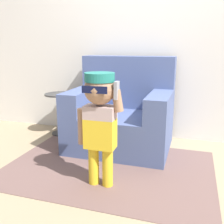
% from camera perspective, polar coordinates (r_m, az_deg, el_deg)
% --- Properties ---
extents(ground_plane, '(10.00, 10.00, 0.00)m').
position_cam_1_polar(ground_plane, '(2.69, 5.28, -9.92)').
color(ground_plane, '#998466').
extents(wall_back, '(10.00, 0.05, 2.60)m').
position_cam_1_polar(wall_back, '(3.20, 8.87, 17.71)').
color(wall_back, silver).
rests_on(wall_back, ground_plane).
extents(armchair, '(1.06, 0.86, 0.98)m').
position_cam_1_polar(armchair, '(2.89, 2.19, -0.69)').
color(armchair, '#475684').
rests_on(armchair, ground_plane).
extents(person_child, '(0.37, 0.28, 0.91)m').
position_cam_1_polar(person_child, '(1.99, -2.69, -0.12)').
color(person_child, gold).
rests_on(person_child, ground_plane).
extents(side_table, '(0.36, 0.36, 0.52)m').
position_cam_1_polar(side_table, '(3.35, -11.20, 0.44)').
color(side_table, '#333333').
rests_on(side_table, ground_plane).
extents(rug, '(1.87, 1.31, 0.01)m').
position_cam_1_polar(rug, '(2.48, -0.76, -11.92)').
color(rug, brown).
rests_on(rug, ground_plane).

